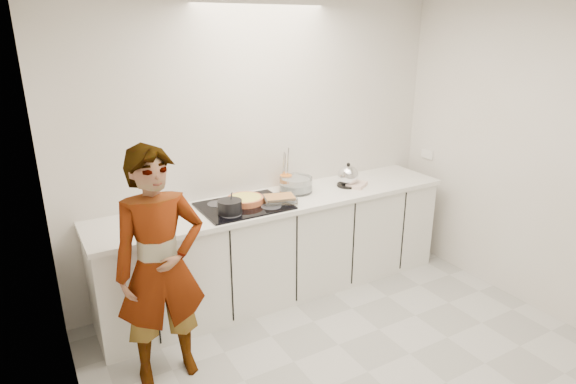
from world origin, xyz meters
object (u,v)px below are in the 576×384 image
hob (244,206)px  cook (161,268)px  tart_dish (245,200)px  saucepan (230,207)px  baking_dish (279,199)px  mixing_bowl (296,185)px  kettle (348,176)px  utensil_crock (286,182)px

hob → cook: size_ratio=0.44×
tart_dish → saucepan: saucepan is taller
baking_dish → mixing_bowl: mixing_bowl is taller
hob → saucepan: bearing=-147.6°
saucepan → mixing_bowl: saucepan is taller
baking_dish → saucepan: bearing=-176.3°
saucepan → kettle: kettle is taller
baking_dish → utensil_crock: (0.23, 0.30, 0.03)m
mixing_bowl → kettle: size_ratio=1.65×
tart_dish → utensil_crock: size_ratio=2.50×
hob → baking_dish: size_ratio=2.28×
hob → tart_dish: (0.03, 0.05, 0.03)m
mixing_bowl → cook: (-1.43, -0.66, -0.15)m
tart_dish → baking_dish: (0.26, -0.13, 0.00)m
hob → saucepan: size_ratio=2.94×
mixing_bowl → cook: bearing=-155.2°
hob → kettle: (1.07, 0.01, 0.09)m
utensil_crock → cook: (-1.39, -0.76, -0.15)m
saucepan → cook: (-0.69, -0.44, -0.15)m
hob → kettle: kettle is taller
kettle → hob: bearing=-179.4°
hob → baking_dish: (0.29, -0.08, 0.04)m
tart_dish → utensil_crock: utensil_crock is taller
saucepan → hob: bearing=32.4°
mixing_bowl → utensil_crock: (-0.04, 0.10, 0.01)m
kettle → mixing_bowl: bearing=168.7°
tart_dish → saucepan: 0.26m
hob → utensil_crock: bearing=22.4°
saucepan → mixing_bowl: size_ratio=0.64×
hob → saucepan: (-0.17, -0.11, 0.06)m
mixing_bowl → cook: 1.58m
kettle → utensil_crock: (-0.55, 0.20, -0.03)m
tart_dish → mixing_bowl: bearing=7.0°
baking_dish → kettle: size_ratio=1.36×
cook → kettle: bearing=19.7°
baking_dish → tart_dish: bearing=153.8°
baking_dish → kettle: kettle is taller
utensil_crock → saucepan: bearing=-154.9°
cook → tart_dish: bearing=37.1°
hob → cook: (-0.86, -0.55, -0.09)m
saucepan → baking_dish: bearing=3.7°
mixing_bowl → baking_dish: bearing=-145.1°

